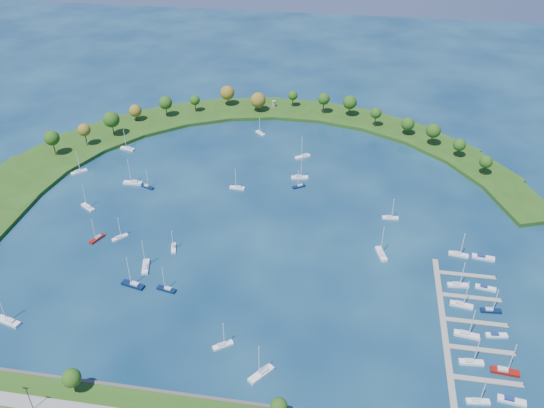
# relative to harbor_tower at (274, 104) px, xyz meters

# --- Properties ---
(ground) EXTENTS (700.00, 700.00, 0.00)m
(ground) POSITION_rel_harbor_tower_xyz_m (12.17, -119.03, -4.03)
(ground) COLOR #072244
(ground) RESTS_ON ground
(breakwater) EXTENTS (286.74, 247.64, 2.00)m
(breakwater) POSITION_rel_harbor_tower_xyz_m (-34.16, -70.31, -3.04)
(breakwater) COLOR #244713
(breakwater) RESTS_ON ground
(breakwater_trees) EXTENTS (234.20, 91.60, 14.96)m
(breakwater_trees) POSITION_rel_harbor_tower_xyz_m (-6.22, -30.55, 6.64)
(breakwater_trees) COLOR #382314
(breakwater_trees) RESTS_ON breakwater
(harbor_tower) EXTENTS (2.60, 2.60, 3.94)m
(harbor_tower) POSITION_rel_harbor_tower_xyz_m (0.00, 0.00, 0.00)
(harbor_tower) COLOR gray
(harbor_tower) RESTS_ON breakwater
(dock_system) EXTENTS (24.28, 82.00, 1.60)m
(dock_system) POSITION_rel_harbor_tower_xyz_m (97.46, -180.03, -3.67)
(dock_system) COLOR gray
(dock_system) RESTS_ON ground
(moored_boat_0) EXTENTS (7.58, 7.50, 12.25)m
(moored_boat_0) POSITION_rel_harbor_tower_xyz_m (-88.31, -95.12, -3.11)
(moored_boat_0) COLOR white
(moored_boat_0) RESTS_ON ground
(moored_boat_1) EXTENTS (8.06, 3.74, 11.43)m
(moored_boat_1) POSITION_rel_harbor_tower_xyz_m (-14.78, -174.51, -3.14)
(moored_boat_1) COLOR #09193C
(moored_boat_1) RESTS_ON ground
(moored_boat_2) EXTENTS (7.50, 2.55, 10.85)m
(moored_boat_2) POSITION_rel_harbor_tower_xyz_m (72.10, -111.48, -3.15)
(moored_boat_2) COLOR white
(moored_boat_2) RESTS_ON ground
(moored_boat_3) EXTENTS (6.57, 6.28, 10.44)m
(moored_boat_3) POSITION_rel_harbor_tower_xyz_m (-2.39, -35.47, -3.16)
(moored_boat_3) COLOR white
(moored_boat_3) RESTS_ON ground
(moored_boat_4) EXTENTS (6.67, 5.23, 9.89)m
(moored_boat_4) POSITION_rel_harbor_tower_xyz_m (27.19, -90.93, -3.17)
(moored_boat_4) COLOR #09193C
(moored_boat_4) RESTS_ON ground
(moored_boat_5) EXTENTS (8.69, 4.19, 12.31)m
(moored_boat_5) POSITION_rel_harbor_tower_xyz_m (-72.66, -66.57, -3.11)
(moored_boat_5) COLOR white
(moored_boat_5) RESTS_ON ground
(moored_boat_6) EXTENTS (7.11, 4.38, 10.12)m
(moored_boat_6) POSITION_rel_harbor_tower_xyz_m (-47.79, -103.46, -3.17)
(moored_boat_6) COLOR #09193C
(moored_boat_6) RESTS_ON ground
(moored_boat_7) EXTENTS (5.36, 9.81, 13.89)m
(moored_boat_7) POSITION_rel_harbor_tower_xyz_m (67.97, -139.24, -3.06)
(moored_boat_7) COLOR white
(moored_boat_7) RESTS_ON ground
(moored_boat_8) EXTENTS (8.07, 9.27, 14.18)m
(moored_boat_8) POSITION_rel_harbor_tower_xyz_m (28.82, -208.94, -3.05)
(moored_boat_8) COLOR white
(moored_boat_8) RESTS_ON ground
(moored_boat_9) EXTENTS (9.84, 4.76, 13.94)m
(moored_boat_9) POSITION_rel_harbor_tower_xyz_m (-28.54, -174.22, -3.06)
(moored_boat_9) COLOR #09193C
(moored_boat_9) RESTS_ON ground
(moored_boat_10) EXTENTS (9.49, 2.99, 13.81)m
(moored_boat_10) POSITION_rel_harbor_tower_xyz_m (-56.44, -101.09, -3.06)
(moored_boat_10) COLOR white
(moored_boat_10) RESTS_ON ground
(moored_boat_11) EXTENTS (8.51, 7.04, 12.80)m
(moored_boat_11) POSITION_rel_harbor_tower_xyz_m (25.62, -60.06, -3.10)
(moored_boat_11) COLOR white
(moored_boat_11) RESTS_ON ground
(moored_boat_12) EXTENTS (8.31, 6.58, 12.35)m
(moored_boat_12) POSITION_rel_harbor_tower_xyz_m (-69.51, -125.60, -3.11)
(moored_boat_12) COLOR white
(moored_boat_12) RESTS_ON ground
(moored_boat_13) EXTENTS (8.95, 4.03, 12.71)m
(moored_boat_13) POSITION_rel_harbor_tower_xyz_m (26.47, -82.33, -3.10)
(moored_boat_13) COLOR white
(moored_boat_13) RESTS_ON ground
(moored_boat_14) EXTENTS (7.21, 5.94, 10.84)m
(moored_boat_14) POSITION_rel_harbor_tower_xyz_m (13.43, -198.92, -3.15)
(moored_boat_14) COLOR white
(moored_boat_14) RESTS_ON ground
(moored_boat_15) EXTENTS (4.71, 9.37, 13.27)m
(moored_boat_15) POSITION_rel_harbor_tower_xyz_m (-27.47, -162.93, -3.08)
(moored_boat_15) COLOR white
(moored_boat_15) RESTS_ON ground
(moored_boat_16) EXTENTS (3.66, 7.05, 9.98)m
(moored_boat_16) POSITION_rel_harbor_tower_xyz_m (-19.93, -149.00, -3.17)
(moored_boat_16) COLOR white
(moored_boat_16) RESTS_ON ground
(moored_boat_17) EXTENTS (10.00, 5.13, 14.16)m
(moored_boat_17) POSITION_rel_harbor_tower_xyz_m (-66.22, -200.29, -3.05)
(moored_boat_17) COLOR white
(moored_boat_17) RESTS_ON ground
(moored_boat_18) EXTENTS (4.98, 7.83, 11.19)m
(moored_boat_18) POSITION_rel_harbor_tower_xyz_m (-55.08, -147.99, -3.14)
(moored_boat_18) COLOR maroon
(moored_boat_18) RESTS_ON ground
(moored_boat_19) EXTENTS (6.23, 6.85, 10.66)m
(moored_boat_19) POSITION_rel_harbor_tower_xyz_m (-45.52, -145.63, -3.16)
(moored_boat_19) COLOR white
(moored_boat_19) RESTS_ON ground
(moored_boat_20) EXTENTS (7.73, 2.50, 11.23)m
(moored_boat_20) POSITION_rel_harbor_tower_xyz_m (-3.11, -97.23, -3.14)
(moored_boat_20) COLOR white
(moored_boat_20) RESTS_ON ground
(docked_boat_0) EXTENTS (7.53, 2.84, 10.80)m
(docked_boat_0) POSITION_rel_harbor_tower_xyz_m (97.70, -208.68, -3.15)
(docked_boat_0) COLOR white
(docked_boat_0) RESTS_ON ground
(docked_boat_1) EXTENTS (8.83, 3.54, 1.75)m
(docked_boat_1) POSITION_rel_harbor_tower_xyz_m (108.14, -206.72, -3.38)
(docked_boat_1) COLOR white
(docked_boat_1) RESTS_ON ground
(docked_boat_2) EXTENTS (8.28, 2.83, 11.97)m
(docked_boat_2) POSITION_rel_harbor_tower_xyz_m (97.69, -192.97, -3.12)
(docked_boat_2) COLOR white
(docked_boat_2) RESTS_ON ground
(docked_boat_3) EXTENTS (9.38, 3.33, 13.52)m
(docked_boat_3) POSITION_rel_harbor_tower_xyz_m (108.17, -195.18, -3.07)
(docked_boat_3) COLOR maroon
(docked_boat_3) RESTS_ON ground
(docked_boat_4) EXTENTS (9.01, 3.65, 12.87)m
(docked_boat_4) POSITION_rel_harbor_tower_xyz_m (97.68, -180.47, -3.09)
(docked_boat_4) COLOR white
(docked_boat_4) RESTS_ON ground
(docked_boat_5) EXTENTS (7.78, 3.08, 1.54)m
(docked_boat_5) POSITION_rel_harbor_tower_xyz_m (108.16, -178.99, -3.46)
(docked_boat_5) COLOR white
(docked_boat_5) RESTS_ON ground
(docked_boat_6) EXTENTS (8.71, 3.76, 12.40)m
(docked_boat_6) POSITION_rel_harbor_tower_xyz_m (97.68, -165.25, -3.11)
(docked_boat_6) COLOR white
(docked_boat_6) RESTS_ON ground
(docked_boat_7) EXTENTS (7.72, 2.68, 11.15)m
(docked_boat_7) POSITION_rel_harbor_tower_xyz_m (108.20, -166.56, -3.14)
(docked_boat_7) COLOR #09193C
(docked_boat_7) RESTS_ON ground
(docked_boat_8) EXTENTS (8.37, 3.05, 12.04)m
(docked_boat_8) POSITION_rel_harbor_tower_xyz_m (97.69, -154.05, -3.12)
(docked_boat_8) COLOR white
(docked_boat_8) RESTS_ON ground
(docked_boat_9) EXTENTS (8.09, 3.49, 1.60)m
(docked_boat_9) POSITION_rel_harbor_tower_xyz_m (108.15, -153.94, -3.44)
(docked_boat_9) COLOR white
(docked_boat_9) RESTS_ON ground
(docked_boat_10) EXTENTS (8.36, 3.50, 11.92)m
(docked_boat_10) POSITION_rel_harbor_tower_xyz_m (100.09, -134.35, -3.12)
(docked_boat_10) COLOR white
(docked_boat_10) RESTS_ON ground
(docked_boat_11) EXTENTS (9.41, 3.77, 1.87)m
(docked_boat_11) POSITION_rel_harbor_tower_xyz_m (110.03, -134.79, -3.34)
(docked_boat_11) COLOR white
(docked_boat_11) RESTS_ON ground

